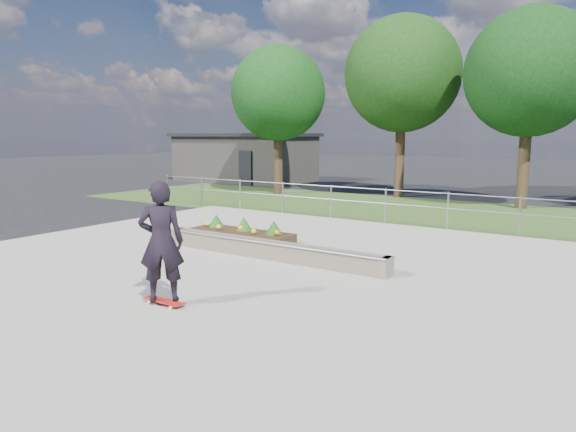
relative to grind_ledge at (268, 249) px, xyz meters
The scene contains 11 objects.
ground 1.58m from the grind_ledge, 76.68° to the right, with size 120.00×120.00×0.00m, color black.
grass_verge 9.49m from the grind_ledge, 87.83° to the left, with size 30.00×8.00×0.02m, color #2E481D.
concrete_slab 1.58m from the grind_ledge, 76.68° to the right, with size 15.00×15.00×0.06m, color gray.
fence 6.02m from the grind_ledge, 86.57° to the left, with size 20.06×0.06×1.20m.
building 21.43m from the grind_ledge, 129.61° to the left, with size 8.40×5.40×3.00m.
tree_far_left 14.54m from the grind_ledge, 123.64° to the left, with size 4.55×4.55×7.15m.
tree_mid_left 14.66m from the grind_ledge, 99.02° to the left, with size 5.25×5.25×8.25m.
tree_mid_right 13.85m from the grind_ledge, 74.94° to the left, with size 4.90×4.90×7.70m.
grind_ledge is the anchor object (origin of this frame).
planter_bed 2.21m from the grind_ledge, 146.44° to the left, with size 3.00×1.20×0.61m.
skateboarder 3.80m from the grind_ledge, 82.64° to the right, with size 0.87×0.84×2.09m.
Camera 1 is at (6.42, -7.89, 2.88)m, focal length 32.00 mm.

